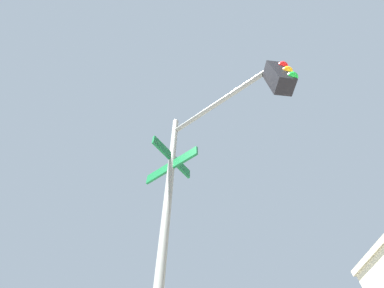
% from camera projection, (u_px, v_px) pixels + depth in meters
% --- Properties ---
extents(traffic_signal_near, '(2.08, 2.22, 6.21)m').
position_uv_depth(traffic_signal_near, '(221.00, 150.00, 3.77)').
color(traffic_signal_near, slate).
rests_on(traffic_signal_near, ground_plane).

